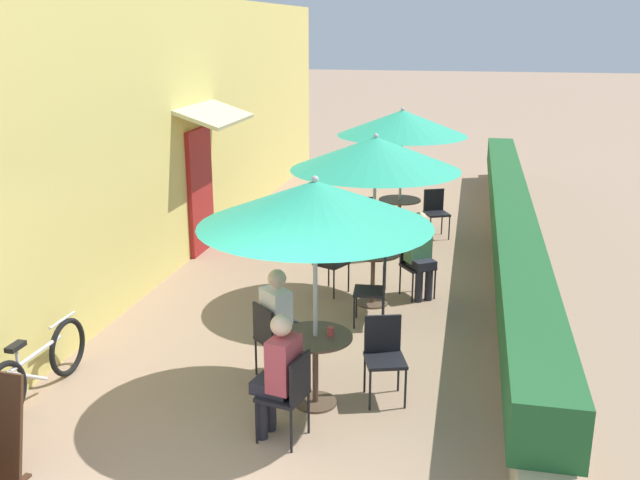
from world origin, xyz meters
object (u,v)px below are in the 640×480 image
Objects in this scene: cafe_chair_far_left at (435,209)px; cafe_chair_mid_back at (376,287)px; patio_table_far at (399,211)px; patio_table_mid at (373,267)px; patio_umbrella_mid at (376,154)px; cafe_chair_mid_right at (328,260)px; patio_umbrella_near at (315,203)px; cafe_chair_near_back at (272,335)px; bicycle_leaning at (38,368)px; patio_umbrella_far at (402,123)px; patio_table_near at (315,355)px; cafe_chair_near_left at (290,390)px; cafe_chair_far_right at (362,215)px; seated_patron_near_left at (279,371)px; seated_patron_mid_left at (420,251)px; cafe_chair_near_right at (384,351)px; cafe_chair_mid_left at (415,261)px; seated_patron_near_back at (281,318)px; coffee_cup_near at (331,331)px.

cafe_chair_mid_back is at bearing 59.01° from cafe_chair_far_left.
patio_table_mid is at bearing -90.60° from patio_table_far.
patio_umbrella_mid is 1.75m from cafe_chair_mid_right.
patio_umbrella_near is 1.75m from cafe_chair_near_back.
patio_umbrella_near is 1.38× the size of bicycle_leaning.
patio_umbrella_far reaches higher than cafe_chair_mid_back.
cafe_chair_far_left is at bearing 119.50° from cafe_chair_near_back.
patio_table_near is 0.87× the size of cafe_chair_far_left.
cafe_chair_near_left is 1.00× the size of cafe_chair_far_right.
patio_table_near is 2.86m from patio_table_mid.
seated_patron_near_left and seated_patron_mid_left have the same top height.
patio_table_mid is at bearing 115.42° from cafe_chair_near_back.
cafe_chair_near_right is at bearing -85.60° from patio_umbrella_far.
patio_table_mid is (0.27, 3.56, 0.02)m from cafe_chair_near_left.
cafe_chair_mid_right is at bearing 131.08° from cafe_chair_near_back.
cafe_chair_far_right is (-0.32, 6.38, 0.00)m from cafe_chair_near_left.
cafe_chair_far_right is (-0.62, -0.36, -1.60)m from patio_umbrella_far.
cafe_chair_mid_right is 4.27m from bicycle_leaning.
cafe_chair_far_left is at bearing 4.55° from seated_patron_near_left.
cafe_chair_near_right is 1.15× the size of patio_table_mid.
bicycle_leaning is at bearing -115.08° from patio_table_far.
cafe_chair_mid_left is (0.92, 4.01, -0.17)m from seated_patron_near_left.
seated_patron_near_left is at bearing 165.13° from cafe_chair_mid_back.
patio_umbrella_mid is 3.93m from cafe_chair_far_left.
seated_patron_near_left is 3.83m from patio_umbrella_mid.
cafe_chair_mid_right is 1.00× the size of cafe_chair_far_left.
cafe_chair_far_right is at bearing 113.38° from cafe_chair_mid_right.
cafe_chair_near_left is at bearing 36.11° from cafe_chair_near_right.
cafe_chair_near_back is 1.00× the size of cafe_chair_mid_left.
bicycle_leaning is (-2.33, -0.99, -0.35)m from seated_patron_near_back.
cafe_chair_near_back is at bearing -98.06° from patio_umbrella_far.
patio_umbrella_far reaches higher than seated_patron_near_left.
cafe_chair_near_back and cafe_chair_far_right have the same top height.
cafe_chair_near_left reaches higher than patio_table_near.
patio_umbrella_far is (0.00, -0.00, 1.57)m from patio_table_far.
cafe_chair_far_right is at bearing 95.62° from coffee_cup_near.
cafe_chair_near_left is 1.00× the size of cafe_chair_far_left.
patio_umbrella_near is 3.15× the size of patio_table_mid.
cafe_chair_near_back reaches higher than coffee_cup_near.
cafe_chair_mid_right is at bearing 160.74° from patio_table_mid.
patio_umbrella_far is (0.07, 5.99, 1.31)m from coffee_cup_near.
cafe_chair_mid_left is 0.50× the size of bicycle_leaning.
cafe_chair_mid_right is (-1.29, -0.14, -0.17)m from seated_patron_mid_left.
patio_table_near is 0.87× the size of cafe_chair_far_right.
patio_umbrella_far is at bearing 89.40° from patio_umbrella_mid.
cafe_chair_near_back is 0.37× the size of patio_umbrella_far.
cafe_chair_mid_left is 0.37× the size of patio_umbrella_far.
cafe_chair_mid_back is 4.27m from cafe_chair_far_left.
patio_table_far is (0.03, 3.18, -1.57)m from patio_umbrella_mid.
bicycle_leaning is (-3.56, -3.80, -0.18)m from cafe_chair_mid_left.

